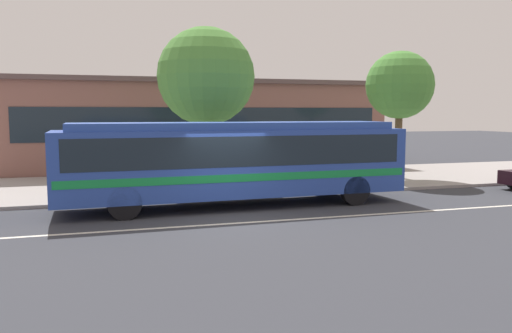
% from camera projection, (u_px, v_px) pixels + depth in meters
% --- Properties ---
extents(ground_plane, '(120.00, 120.00, 0.00)m').
position_uv_depth(ground_plane, '(231.00, 218.00, 15.25)').
color(ground_plane, '#34363D').
extents(sidewalk_slab, '(60.00, 8.00, 0.12)m').
position_uv_depth(sidewalk_slab, '(191.00, 184.00, 22.07)').
color(sidewalk_slab, '#9B9492').
rests_on(sidewalk_slab, ground_plane).
extents(lane_stripe_center, '(56.00, 0.16, 0.01)m').
position_uv_depth(lane_stripe_center, '(238.00, 223.00, 14.49)').
color(lane_stripe_center, silver).
rests_on(lane_stripe_center, ground_plane).
extents(transit_bus, '(11.56, 2.83, 2.81)m').
position_uv_depth(transit_bus, '(235.00, 158.00, 16.99)').
color(transit_bus, '#2745A2').
rests_on(transit_bus, ground_plane).
extents(pedestrian_waiting_near_sign, '(0.48, 0.48, 1.76)m').
position_uv_depth(pedestrian_waiting_near_sign, '(302.00, 161.00, 20.85)').
color(pedestrian_waiting_near_sign, '#7E6160').
rests_on(pedestrian_waiting_near_sign, sidewalk_slab).
extents(pedestrian_walking_along_curb, '(0.48, 0.48, 1.70)m').
position_uv_depth(pedestrian_walking_along_curb, '(306.00, 161.00, 21.16)').
color(pedestrian_walking_along_curb, '#2B3634').
rests_on(pedestrian_walking_along_curb, sidewalk_slab).
extents(bus_stop_sign, '(0.08, 0.44, 2.43)m').
position_uv_depth(bus_stop_sign, '(354.00, 149.00, 20.40)').
color(bus_stop_sign, gray).
rests_on(bus_stop_sign, sidewalk_slab).
extents(street_tree_near_stop, '(3.97, 3.97, 6.46)m').
position_uv_depth(street_tree_near_stop, '(206.00, 77.00, 20.74)').
color(street_tree_near_stop, brown).
rests_on(street_tree_near_stop, sidewalk_slab).
extents(street_tree_mid_block, '(3.09, 3.09, 5.81)m').
position_uv_depth(street_tree_mid_block, '(400.00, 86.00, 23.33)').
color(street_tree_mid_block, brown).
rests_on(street_tree_mid_block, sidewalk_slab).
extents(station_building, '(20.74, 7.06, 4.89)m').
position_uv_depth(station_building, '(197.00, 124.00, 29.34)').
color(station_building, '#83554C').
rests_on(station_building, ground_plane).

